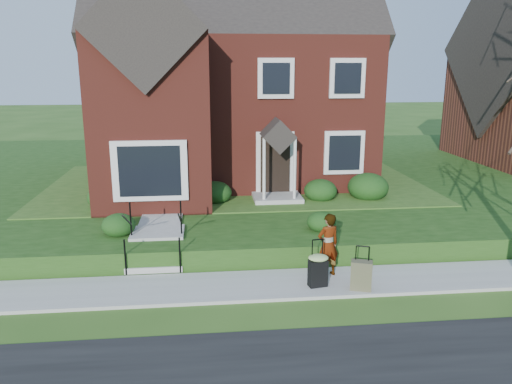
{
  "coord_description": "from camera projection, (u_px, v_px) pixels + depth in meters",
  "views": [
    {
      "loc": [
        -1.19,
        -10.63,
        4.97
      ],
      "look_at": [
        0.13,
        2.0,
        1.77
      ],
      "focal_mm": 35.0,
      "sensor_mm": 36.0,
      "label": 1
    }
  ],
  "objects": [
    {
      "name": "foundation_shrubs",
      "position": [
        258.0,
        193.0,
        16.12
      ],
      "size": [
        9.96,
        4.29,
        0.97
      ],
      "color": "#103610",
      "rests_on": "terrace"
    },
    {
      "name": "woman",
      "position": [
        328.0,
        245.0,
        11.86
      ],
      "size": [
        0.65,
        0.53,
        1.55
      ],
      "primitive_type": "imported",
      "rotation": [
        0.0,
        0.0,
        3.45
      ],
      "color": "#999999",
      "rests_on": "sidewalk"
    },
    {
      "name": "front_steps",
      "position": [
        156.0,
        244.0,
        13.0
      ],
      "size": [
        1.4,
        2.02,
        1.5
      ],
      "color": "#9E9B93",
      "rests_on": "ground"
    },
    {
      "name": "terrace",
      "position": [
        321.0,
        174.0,
        22.43
      ],
      "size": [
        44.0,
        20.0,
        0.6
      ],
      "primitive_type": "cube",
      "color": "#1A3D10",
      "rests_on": "ground"
    },
    {
      "name": "walkway",
      "position": [
        165.0,
        206.0,
        16.0
      ],
      "size": [
        1.2,
        6.0,
        0.06
      ],
      "primitive_type": "cube",
      "color": "#9E9B93",
      "rests_on": "terrace"
    },
    {
      "name": "main_house",
      "position": [
        227.0,
        59.0,
        19.55
      ],
      "size": [
        10.4,
        10.2,
        9.4
      ],
      "color": "maroon",
      "rests_on": "terrace"
    },
    {
      "name": "ground",
      "position": [
        259.0,
        287.0,
        11.59
      ],
      "size": [
        120.0,
        120.0,
        0.0
      ],
      "primitive_type": "plane",
      "color": "#2D5119",
      "rests_on": "ground"
    },
    {
      "name": "suitcase_olive",
      "position": [
        361.0,
        275.0,
        11.2
      ],
      "size": [
        0.53,
        0.4,
        1.02
      ],
      "rotation": [
        0.0,
        0.0,
        -0.32
      ],
      "color": "#4E4D34",
      "rests_on": "sidewalk"
    },
    {
      "name": "sidewalk",
      "position": [
        259.0,
        285.0,
        11.58
      ],
      "size": [
        60.0,
        1.6,
        0.08
      ],
      "primitive_type": "cube",
      "color": "#9E9B93",
      "rests_on": "ground"
    },
    {
      "name": "suitcase_black",
      "position": [
        318.0,
        268.0,
        11.35
      ],
      "size": [
        0.52,
        0.45,
        1.12
      ],
      "rotation": [
        0.0,
        0.0,
        0.18
      ],
      "color": "black",
      "rests_on": "sidewalk"
    }
  ]
}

